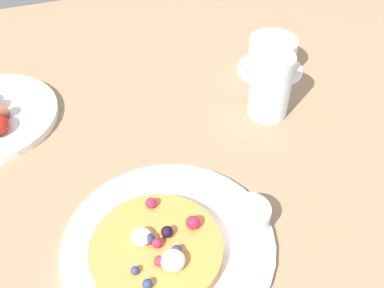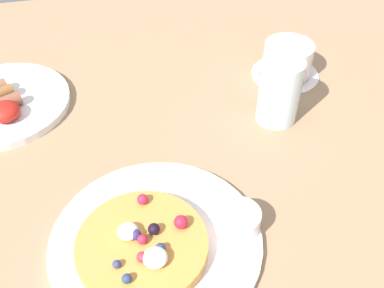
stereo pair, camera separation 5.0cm
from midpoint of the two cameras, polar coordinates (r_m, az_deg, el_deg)
ground_plane at (r=66.14cm, az=-0.47°, el=-4.88°), size 192.65×124.87×3.00cm
pancake_plate at (r=57.24cm, az=-2.05°, el=-12.41°), size 26.61×26.61×1.10cm
pancake_with_berries at (r=55.06cm, az=-3.67°, el=-12.91°), size 16.02×16.02×3.51cm
syrup_ramekin at (r=57.33cm, az=8.59°, el=-9.61°), size 5.39×5.39×2.75cm
breakfast_plate at (r=81.87cm, az=-21.59°, el=4.74°), size 23.09×23.09×1.30cm
coffee_saucer at (r=86.26cm, az=13.45°, el=8.67°), size 12.38×12.38×0.64cm
coffee_cup at (r=84.38cm, az=13.75°, el=10.49°), size 11.40×8.80×5.79cm
water_glass at (r=72.85cm, az=13.07°, el=6.55°), size 6.63×6.63×10.92cm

